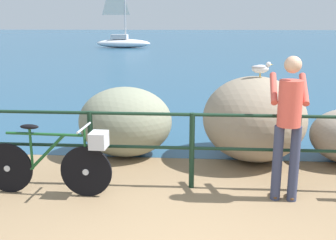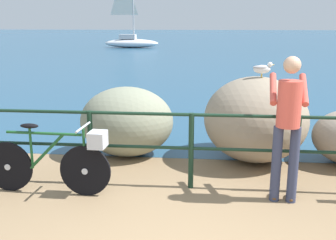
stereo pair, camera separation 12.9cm
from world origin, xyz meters
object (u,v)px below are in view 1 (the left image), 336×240
object	(u,v)px
breakwater_boulder_main	(254,119)
sailboat	(122,39)
breakwater_boulder_left	(125,122)
person_at_railing	(288,122)
bicycle	(57,160)
seagull	(261,68)

from	to	relation	value
breakwater_boulder_main	sailboat	distance (m)	27.35
breakwater_boulder_left	sailboat	bearing A→B (deg)	100.62
breakwater_boulder_main	breakwater_boulder_left	size ratio (longest dim) A/B	1.13
breakwater_boulder_main	person_at_railing	bearing A→B (deg)	-82.75
breakwater_boulder_main	sailboat	bearing A→B (deg)	104.86
bicycle	sailboat	bearing A→B (deg)	101.55
person_at_railing	seagull	xyz separation A→B (m)	(-0.14, 1.44, 0.48)
breakwater_boulder_main	seagull	world-z (taller)	seagull
breakwater_boulder_left	breakwater_boulder_main	bearing A→B (deg)	-0.94
person_at_railing	bicycle	bearing A→B (deg)	97.55
seagull	breakwater_boulder_main	bearing A→B (deg)	120.20
seagull	person_at_railing	bearing A→B (deg)	-92.26
breakwater_boulder_left	bicycle	bearing A→B (deg)	-109.83
breakwater_boulder_left	seagull	world-z (taller)	seagull
bicycle	breakwater_boulder_main	xyz separation A→B (m)	(2.65, 1.58, 0.20)
person_at_railing	breakwater_boulder_main	bearing A→B (deg)	13.22
bicycle	breakwater_boulder_left	bearing A→B (deg)	72.85
seagull	sailboat	world-z (taller)	sailboat
person_at_railing	breakwater_boulder_left	distance (m)	2.76
bicycle	person_at_railing	size ratio (longest dim) A/B	0.95
person_at_railing	sailboat	xyz separation A→B (m)	(-7.21, 27.93, -0.28)
breakwater_boulder_left	person_at_railing	bearing A→B (deg)	-34.25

